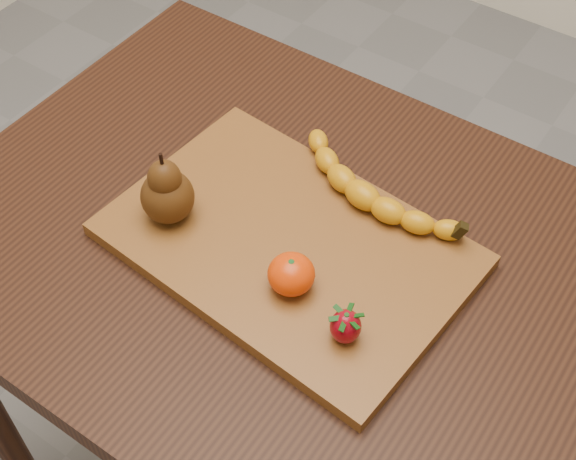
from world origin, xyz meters
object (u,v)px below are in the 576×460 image
Objects in this scene: mandarin at (291,274)px; pear at (166,186)px; table at (304,297)px; cutting_board at (288,245)px.

pear is at bearing 178.11° from mandarin.
pear is 0.20m from mandarin.
table is at bearing 19.24° from pear.
table is 0.25m from pear.
mandarin is at bearing -47.58° from cutting_board.
cutting_board is 4.12× the size of pear.
mandarin reaches higher than table.
cutting_board is 0.17m from pear.
table is 2.22× the size of cutting_board.
pear reaches higher than mandarin.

